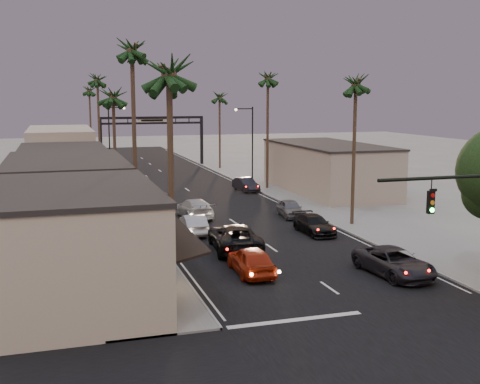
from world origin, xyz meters
TOP-DOWN VIEW (x-y plane):
  - ground at (0.00, 40.00)m, footprint 200.00×200.00m
  - road at (0.00, 45.00)m, footprint 14.00×120.00m
  - cross_street at (0.00, 0.00)m, footprint 80.00×12.00m
  - sidewalk_left at (-9.50, 52.00)m, footprint 5.00×92.00m
  - sidewalk_right at (9.50, 52.00)m, footprint 5.00×92.00m
  - storefront_near at (-13.00, 12.00)m, footprint 8.00×12.00m
  - storefront_mid at (-13.00, 26.00)m, footprint 8.00×14.00m
  - storefront_far at (-13.00, 42.00)m, footprint 8.00×16.00m
  - storefront_dist at (-13.00, 65.00)m, footprint 8.00×20.00m
  - building_right at (14.00, 40.00)m, footprint 8.00×18.00m
  - arch at (0.00, 70.00)m, footprint 15.20×0.40m
  - streetlight_right at (6.92, 45.00)m, footprint 2.13×0.30m
  - streetlight_left at (-6.92, 58.00)m, footprint 2.13×0.30m
  - palm_la at (-8.60, 9.00)m, footprint 3.20×3.20m
  - palm_lb at (-8.60, 22.00)m, footprint 3.20×3.20m
  - palm_lc at (-8.60, 36.00)m, footprint 3.20×3.20m
  - palm_ld at (-8.60, 55.00)m, footprint 3.20×3.20m
  - palm_ra at (8.60, 24.00)m, footprint 3.20×3.20m
  - palm_rb at (8.60, 44.00)m, footprint 3.20×3.20m
  - palm_rc at (8.60, 64.00)m, footprint 3.20×3.20m
  - palm_far at (-8.30, 78.00)m, footprint 3.20×3.20m
  - oncoming_red at (-3.18, 13.67)m, footprint 2.05×4.81m
  - oncoming_pickup at (-2.54, 19.17)m, footprint 3.57×6.62m
  - oncoming_silver at (-4.08, 24.67)m, footprint 1.85×4.59m
  - oncoming_white at (-2.69, 30.66)m, footprint 2.71×5.65m
  - oncoming_dgrey at (-4.52, 36.16)m, footprint 2.19×4.51m
  - oncoming_grey_far at (-5.00, 47.75)m, footprint 1.80×4.73m
  - curbside_near at (4.49, 11.02)m, footprint 3.02×5.75m
  - curbside_black at (4.52, 22.13)m, footprint 1.98×4.75m
  - curbside_grey at (5.18, 28.55)m, footprint 2.17×4.40m
  - curbside_far at (5.84, 43.14)m, footprint 2.00×4.53m

SIDE VIEW (x-z plane):
  - ground at x=0.00m, z-range 0.00..0.00m
  - cross_street at x=0.00m, z-range 0.00..0.01m
  - road at x=0.00m, z-range -0.01..0.01m
  - sidewalk_left at x=-9.50m, z-range 0.00..0.12m
  - sidewalk_right at x=9.50m, z-range 0.00..0.12m
  - curbside_black at x=4.52m, z-range 0.00..1.37m
  - curbside_grey at x=5.18m, z-range 0.00..1.44m
  - curbside_far at x=5.84m, z-range 0.00..1.45m
  - oncoming_silver at x=-4.08m, z-range 0.00..1.48m
  - oncoming_dgrey at x=-4.52m, z-range 0.00..1.48m
  - oncoming_grey_far at x=-5.00m, z-range 0.00..1.54m
  - curbside_near at x=4.49m, z-range 0.00..1.54m
  - oncoming_white at x=-2.69m, z-range 0.00..1.59m
  - oncoming_red at x=-3.18m, z-range 0.00..1.62m
  - oncoming_pickup at x=-2.54m, z-range 0.00..1.76m
  - storefront_far at x=-13.00m, z-range 0.00..5.00m
  - building_right at x=14.00m, z-range 0.00..5.00m
  - storefront_near at x=-13.00m, z-range 0.00..5.50m
  - storefront_mid at x=-13.00m, z-range 0.00..5.50m
  - storefront_dist at x=-13.00m, z-range 0.00..6.00m
  - streetlight_right at x=6.92m, z-range 0.83..9.83m
  - streetlight_left at x=-6.92m, z-range 0.83..9.83m
  - arch at x=0.00m, z-range 1.90..9.17m
  - palm_lc at x=-8.60m, z-range 4.37..16.57m
  - palm_rc at x=8.60m, z-range 4.37..16.57m
  - palm_la at x=-8.60m, z-range 4.84..18.04m
  - palm_ra at x=8.60m, z-range 4.84..18.04m
  - palm_far at x=-8.30m, z-range 4.84..18.04m
  - palm_ld at x=-8.60m, z-range 5.32..19.52m
  - palm_rb at x=8.60m, z-range 5.32..19.52m
  - palm_lb at x=-8.60m, z-range 5.79..20.99m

